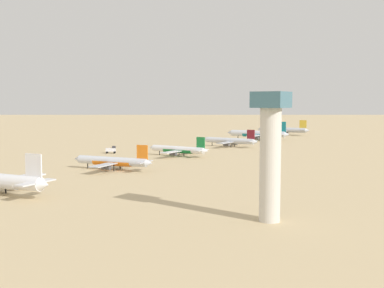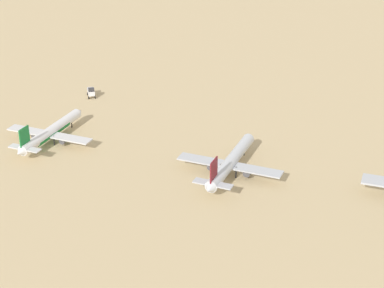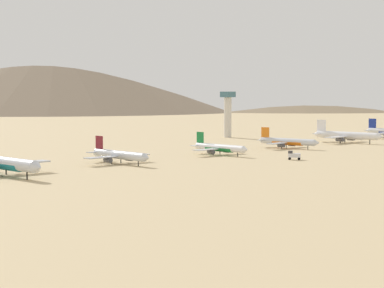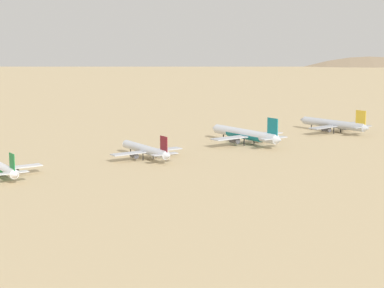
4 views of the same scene
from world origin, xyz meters
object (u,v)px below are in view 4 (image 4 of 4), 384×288
object	(u,v)px
parked_jet_0	(334,124)
parked_jet_3	(0,167)
parked_jet_1	(246,134)
parked_jet_2	(146,150)

from	to	relation	value
parked_jet_0	parked_jet_3	distance (m)	172.26
parked_jet_1	parked_jet_2	distance (m)	54.97
parked_jet_0	parked_jet_1	bearing A→B (deg)	93.59
parked_jet_2	parked_jet_0	bearing A→B (deg)	-85.06
parked_jet_2	parked_jet_3	size ratio (longest dim) A/B	1.06
parked_jet_3	parked_jet_1	bearing A→B (deg)	-86.20
parked_jet_1	parked_jet_3	distance (m)	113.31
parked_jet_0	parked_jet_2	bearing A→B (deg)	94.94
parked_jet_1	parked_jet_2	world-z (taller)	parked_jet_1
parked_jet_0	parked_jet_3	xyz separation A→B (m)	(-11.20, 171.89, -0.83)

